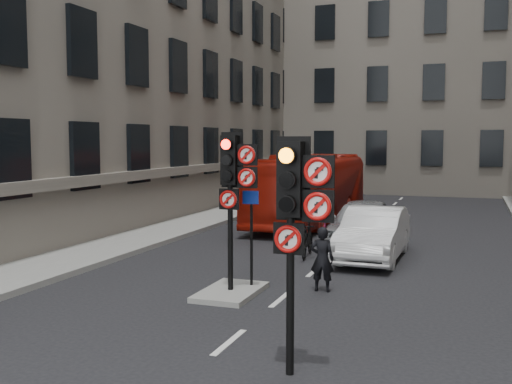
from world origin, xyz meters
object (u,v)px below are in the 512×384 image
Objects in this scene: motorcyclist at (322,259)px; bus_red at (311,188)px; car_white at (373,234)px; signal_near at (296,204)px; info_sign at (251,224)px; car_pink at (308,206)px; signal_far at (234,177)px; car_silver at (362,222)px; motorcycle at (307,239)px.

bus_red is at bearing -77.15° from motorcyclist.
motorcyclist is at bearing -96.64° from car_white.
bus_red is (-3.99, 16.26, -1.12)m from signal_near.
info_sign is (1.60, -11.71, 0.10)m from bus_red.
motorcyclist reaches higher than car_pink.
info_sign reaches higher than car_pink.
car_pink is (-1.41, 11.79, -1.95)m from signal_far.
car_white is 0.44× the size of bus_red.
signal_near is at bearing -66.51° from info_sign.
bus_red is 11.82m from info_sign.
car_white is 2.07× the size of info_sign.
bus_red reaches higher than motorcyclist.
car_white is at bearing 61.19° from info_sign.
car_silver is at bearing 109.00° from car_white.
motorcyclist is (-0.54, -4.20, 0.00)m from car_white.
signal_near reaches higher than bus_red.
bus_red is at bearing 96.45° from signal_far.
bus_red is (-3.01, 4.86, 0.68)m from car_silver.
signal_near is 11.59m from car_silver.
car_pink is 0.85m from bus_red.
signal_far reaches higher than info_sign.
car_white is (-0.25, 9.20, -1.82)m from signal_near.
signal_near reaches higher than car_white.
car_silver reaches higher than car_pink.
signal_near reaches higher than motorcyclist.
signal_far is 7.82m from car_silver.
info_sign is (0.21, 0.55, -1.15)m from signal_far.
motorcyclist is (0.18, -6.40, -0.02)m from car_silver.
car_white is (0.73, -2.20, -0.02)m from car_silver.
signal_near is 0.78× the size of car_white.
car_silver is at bearing 77.67° from signal_far.
signal_near is at bearing -83.54° from car_silver.
car_pink is (-3.76, 6.59, -0.01)m from car_white.
car_silver is 5.75m from bus_red.
motorcycle is at bearing 82.86° from info_sign.
info_sign is at bearing -80.90° from bus_red.
signal_far reaches higher than car_silver.
car_pink is 11.38m from info_sign.
bus_red is 11.72m from motorcyclist.
info_sign is at bearing 12.92° from motorcyclist.
motorcyclist is 0.68× the size of info_sign.
signal_far is at bearing -89.15° from car_pink.
motorcyclist is (1.37, -3.81, 0.22)m from motorcycle.
motorcycle is at bearing -113.03° from car_silver.
bus_red is (-1.39, 12.26, -1.24)m from signal_far.
signal_far is at bearing -113.54° from car_white.
bus_red is 5.85× the size of motorcycle.
car_silver is at bearing 74.25° from info_sign.
car_pink is 2.88× the size of motorcycle.
signal_near is at bearing -74.91° from bus_red.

